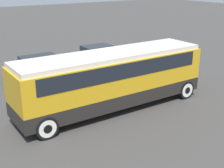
# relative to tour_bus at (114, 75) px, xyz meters

# --- Properties ---
(ground_plane) EXTENTS (120.00, 120.00, 0.00)m
(ground_plane) POSITION_rel_tour_bus_xyz_m (-0.10, -0.00, -1.81)
(ground_plane) COLOR #423F3D
(tour_bus) EXTENTS (10.17, 2.58, 3.01)m
(tour_bus) POSITION_rel_tour_bus_xyz_m (0.00, 0.00, 0.00)
(tour_bus) COLOR black
(tour_bus) RESTS_ON ground_plane
(parked_car_near) EXTENTS (4.67, 1.89, 1.47)m
(parked_car_near) POSITION_rel_tour_bus_xyz_m (-1.07, 7.20, -1.08)
(parked_car_near) COLOR black
(parked_car_near) RESTS_ON ground_plane
(parked_car_mid) EXTENTS (4.73, 1.88, 1.40)m
(parked_car_mid) POSITION_rel_tour_bus_xyz_m (4.14, 4.75, -1.12)
(parked_car_mid) COLOR maroon
(parked_car_mid) RESTS_ON ground_plane
(parked_car_far) EXTENTS (4.37, 1.89, 1.38)m
(parked_car_far) POSITION_rel_tour_bus_xyz_m (4.14, 8.23, -1.12)
(parked_car_far) COLOR silver
(parked_car_far) RESTS_ON ground_plane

